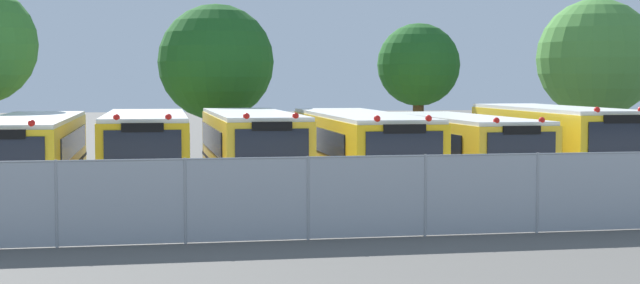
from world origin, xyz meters
The scene contains 12 objects.
ground_plane centered at (0.00, 0.00, 0.00)m, with size 160.00×160.00×0.00m, color #595651.
school_bus_1 centered at (-6.68, 0.00, 1.36)m, with size 2.71×11.23×2.58m.
school_bus_2 centered at (-3.31, 0.21, 1.40)m, with size 2.74×9.42×2.67m.
school_bus_3 centered at (-0.08, -0.01, 1.41)m, with size 2.48×9.69×2.69m.
school_bus_4 centered at (3.32, -0.17, 1.39)m, with size 2.76×11.54×2.64m.
school_bus_5 centered at (6.67, -0.25, 1.33)m, with size 2.74×9.62×2.53m.
school_bus_6 centered at (9.99, 0.10, 1.47)m, with size 2.65×9.75×2.80m.
tree_2 centered at (-0.48, 8.68, 4.33)m, with size 4.59×4.59×6.56m.
tree_3 centered at (8.01, 9.06, 4.21)m, with size 3.45×3.45×5.92m.
tree_4 centered at (15.50, 8.37, 4.51)m, with size 5.04×5.04×6.98m.
chainlink_fence centered at (0.12, -8.95, 0.97)m, with size 27.12×0.07×1.87m.
traffic_cone centered at (8.50, -7.36, 0.28)m, with size 0.42×0.42×0.55m, color #EA5914.
Camera 1 is at (-3.63, -30.16, 3.55)m, focal length 54.86 mm.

